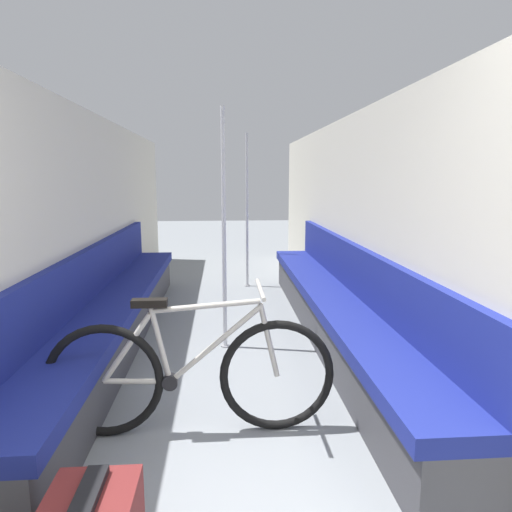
# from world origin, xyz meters

# --- Properties ---
(wall_left) EXTENTS (0.10, 9.15, 2.10)m
(wall_left) POSITION_xyz_m (-1.27, 2.98, 1.05)
(wall_left) COLOR beige
(wall_left) RESTS_ON ground
(wall_right) EXTENTS (0.10, 9.15, 2.10)m
(wall_right) POSITION_xyz_m (1.27, 2.98, 1.05)
(wall_right) COLOR beige
(wall_right) RESTS_ON ground
(bench_seat_row_left) EXTENTS (0.48, 4.73, 0.89)m
(bench_seat_row_left) POSITION_xyz_m (-1.00, 3.06, 0.30)
(bench_seat_row_left) COLOR #3D3D42
(bench_seat_row_left) RESTS_ON ground
(bench_seat_row_right) EXTENTS (0.48, 4.73, 0.89)m
(bench_seat_row_right) POSITION_xyz_m (1.00, 3.06, 0.30)
(bench_seat_row_right) COLOR #3D3D42
(bench_seat_row_right) RESTS_ON ground
(bicycle) EXTENTS (1.69, 0.46, 0.88)m
(bicycle) POSITION_xyz_m (-0.22, 1.60, 0.36)
(bicycle) COLOR black
(bicycle) RESTS_ON ground
(grab_pole_near) EXTENTS (0.08, 0.08, 2.08)m
(grab_pole_near) POSITION_xyz_m (0.31, 5.28, 1.01)
(grab_pole_near) COLOR gray
(grab_pole_near) RESTS_ON ground
(grab_pole_far) EXTENTS (0.08, 0.08, 2.08)m
(grab_pole_far) POSITION_xyz_m (-0.01, 2.98, 1.01)
(grab_pole_far) COLOR gray
(grab_pole_far) RESTS_ON ground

